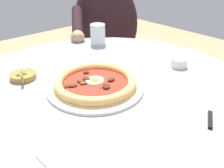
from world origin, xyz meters
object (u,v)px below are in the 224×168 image
at_px(pizza_on_plate, 95,83).
at_px(cafe_chair_diner, 106,44).
at_px(steak_knife, 210,112).
at_px(diner_person, 106,56).
at_px(olive_pan, 23,76).
at_px(ramekin_capers, 179,62).
at_px(dining_table, 105,117).
at_px(water_glass, 98,36).

xyz_separation_m(pizza_on_plate, cafe_chair_diner, (-0.69, 0.63, -0.19)).
relative_size(steak_knife, diner_person, 0.17).
distance_m(pizza_on_plate, olive_pan, 0.27).
bearing_deg(olive_pan, pizza_on_plate, 33.69).
height_order(pizza_on_plate, cafe_chair_diner, cafe_chair_diner).
relative_size(diner_person, cafe_chair_diner, 1.25).
bearing_deg(ramekin_capers, pizza_on_plate, -103.56).
distance_m(dining_table, pizza_on_plate, 0.16).
height_order(ramekin_capers, diner_person, diner_person).
bearing_deg(water_glass, pizza_on_plate, -40.20).
distance_m(water_glass, olive_pan, 0.44).
bearing_deg(diner_person, steak_knife, -23.17).
bearing_deg(diner_person, cafe_chair_diner, 138.66).
distance_m(dining_table, diner_person, 0.77).
bearing_deg(cafe_chair_diner, ramekin_capers, -20.14).
distance_m(pizza_on_plate, ramekin_capers, 0.36).
height_order(dining_table, olive_pan, olive_pan).
relative_size(pizza_on_plate, cafe_chair_diner, 0.34).
distance_m(steak_knife, olive_pan, 0.62).
relative_size(water_glass, ramekin_capers, 1.58).
height_order(olive_pan, diner_person, diner_person).
relative_size(steak_knife, ramekin_capers, 3.14).
xyz_separation_m(pizza_on_plate, steak_knife, (0.33, 0.15, -0.01)).
xyz_separation_m(water_glass, cafe_chair_diner, (-0.36, 0.35, -0.21)).
height_order(olive_pan, cafe_chair_diner, cafe_chair_diner).
xyz_separation_m(pizza_on_plate, water_glass, (-0.33, 0.28, 0.02)).
distance_m(olive_pan, diner_person, 0.80).
bearing_deg(olive_pan, dining_table, 40.01).
xyz_separation_m(dining_table, diner_person, (-0.58, 0.50, -0.07)).
bearing_deg(water_glass, diner_person, 133.97).
relative_size(ramekin_capers, diner_person, 0.05).
xyz_separation_m(dining_table, steak_knife, (0.32, 0.11, 0.14)).
xyz_separation_m(dining_table, water_glass, (-0.33, 0.24, 0.18)).
bearing_deg(steak_knife, diner_person, 156.83).
bearing_deg(pizza_on_plate, steak_knife, 24.52).
height_order(steak_knife, diner_person, diner_person).
xyz_separation_m(water_glass, olive_pan, (0.11, -0.43, -0.03)).
xyz_separation_m(ramekin_capers, diner_person, (-0.66, 0.19, -0.22)).
bearing_deg(ramekin_capers, dining_table, -104.91).
bearing_deg(water_glass, steak_knife, -11.29).
relative_size(dining_table, diner_person, 0.90).
distance_m(pizza_on_plate, diner_person, 0.82).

